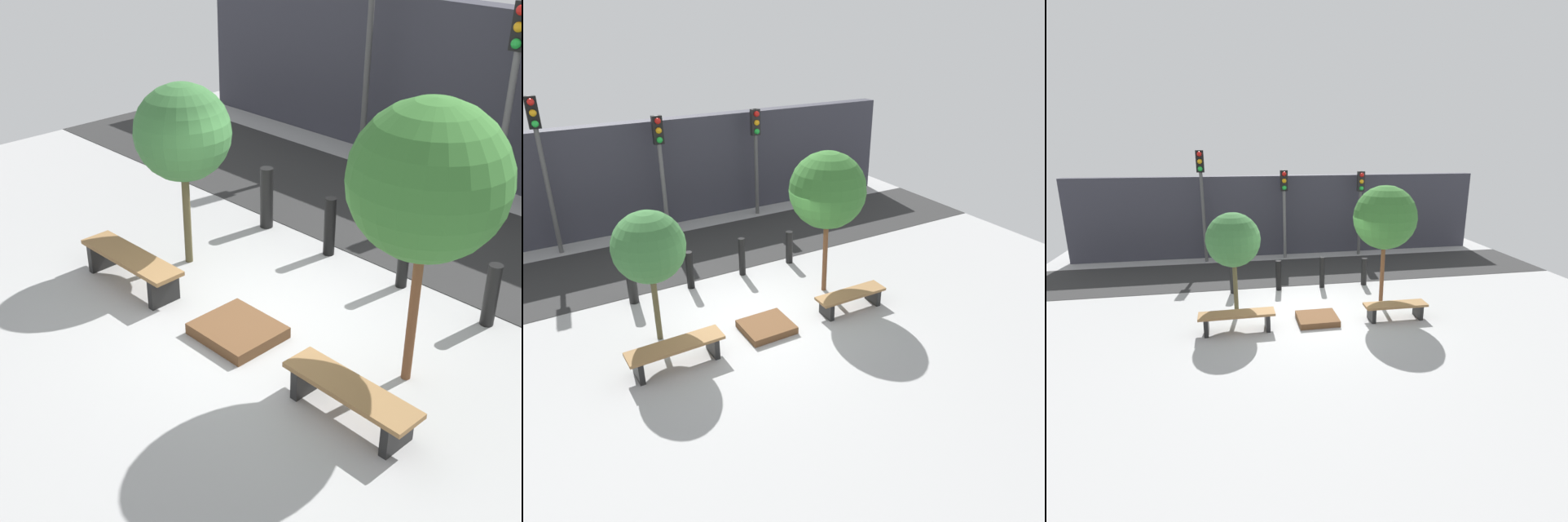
# 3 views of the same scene
# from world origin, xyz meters

# --- Properties ---
(ground_plane) EXTENTS (18.00, 18.00, 0.00)m
(ground_plane) POSITION_xyz_m (0.00, 0.00, 0.00)
(ground_plane) COLOR #9F9F9F
(road_strip) EXTENTS (18.00, 3.17, 0.01)m
(road_strip) POSITION_xyz_m (0.00, 3.85, 0.01)
(road_strip) COLOR #2B2B2B
(road_strip) RESTS_ON ground
(building_facade) EXTENTS (16.20, 0.50, 3.17)m
(building_facade) POSITION_xyz_m (0.00, 6.51, 1.59)
(building_facade) COLOR #33333D
(building_facade) RESTS_ON ground
(bench_left) EXTENTS (1.81, 0.50, 0.48)m
(bench_left) POSITION_xyz_m (-2.00, -0.71, 0.34)
(bench_left) COLOR black
(bench_left) RESTS_ON ground
(bench_right) EXTENTS (1.62, 0.47, 0.42)m
(bench_right) POSITION_xyz_m (2.00, -0.71, 0.30)
(bench_right) COLOR black
(bench_right) RESTS_ON ground
(planter_bed) EXTENTS (1.00, 0.90, 0.15)m
(planter_bed) POSITION_xyz_m (0.00, -0.51, 0.08)
(planter_bed) COLOR brown
(planter_bed) RESTS_ON ground
(tree_behind_left_bench) EXTENTS (1.38, 1.38, 2.72)m
(tree_behind_left_bench) POSITION_xyz_m (-2.00, 0.32, 2.02)
(tree_behind_left_bench) COLOR brown
(tree_behind_left_bench) RESTS_ON ground
(tree_behind_right_bench) EXTENTS (1.70, 1.70, 3.32)m
(tree_behind_right_bench) POSITION_xyz_m (2.00, 0.32, 2.46)
(tree_behind_right_bench) COLOR brown
(tree_behind_right_bench) RESTS_ON ground
(bollard_far_left) EXTENTS (0.22, 0.22, 1.03)m
(bollard_far_left) POSITION_xyz_m (-2.06, 2.01, 0.52)
(bollard_far_left) COLOR black
(bollard_far_left) RESTS_ON ground
(bollard_left) EXTENTS (0.18, 0.18, 0.94)m
(bollard_left) POSITION_xyz_m (-0.69, 2.01, 0.47)
(bollard_left) COLOR black
(bollard_left) RESTS_ON ground
(bollard_center) EXTENTS (0.16, 0.16, 0.98)m
(bollard_center) POSITION_xyz_m (0.69, 2.01, 0.49)
(bollard_center) COLOR black
(bollard_center) RESTS_ON ground
(bollard_right) EXTENTS (0.18, 0.18, 0.87)m
(bollard_right) POSITION_xyz_m (2.06, 2.01, 0.44)
(bollard_right) COLOR black
(bollard_right) RESTS_ON ground
(traffic_light_west) EXTENTS (0.28, 0.27, 4.15)m
(traffic_light_west) POSITION_xyz_m (-3.05, 5.71, 2.84)
(traffic_light_west) COLOR #4B4B4B
(traffic_light_west) RESTS_ON ground
(traffic_light_mid_west) EXTENTS (0.28, 0.27, 3.42)m
(traffic_light_mid_west) POSITION_xyz_m (0.00, 5.71, 2.37)
(traffic_light_mid_west) COLOR slate
(traffic_light_mid_west) RESTS_ON ground
(traffic_light_mid_east) EXTENTS (0.28, 0.27, 3.35)m
(traffic_light_mid_east) POSITION_xyz_m (3.05, 5.71, 2.32)
(traffic_light_mid_east) COLOR #4B4B4B
(traffic_light_mid_east) RESTS_ON ground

